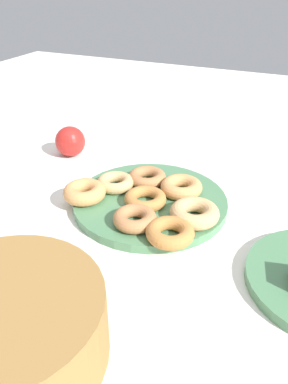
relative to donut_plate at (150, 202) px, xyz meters
name	(u,v)px	position (x,y,z in m)	size (l,w,h in m)	color
ground_plane	(150,205)	(0.00, 0.00, -0.01)	(2.40, 2.40, 0.00)	white
donut_plate	(150,202)	(0.00, 0.00, 0.00)	(0.31, 0.31, 0.02)	#4C7F56
donut_0	(115,183)	(0.08, -0.01, 0.02)	(0.08, 0.08, 0.02)	tan
donut_1	(170,233)	(-0.08, 0.11, 0.02)	(0.08, 0.08, 0.03)	#BC7A3D
donut_2	(195,213)	(-0.10, 0.04, 0.02)	(0.09, 0.09, 0.03)	tan
donut_3	(143,198)	(0.00, 0.02, 0.02)	(0.08, 0.08, 0.02)	#BC7A3D
donut_4	(135,219)	(-0.01, 0.09, 0.02)	(0.08, 0.08, 0.02)	#B27547
donut_5	(181,187)	(-0.05, -0.04, 0.02)	(0.08, 0.08, 0.03)	tan
donut_6	(147,177)	(0.03, -0.06, 0.02)	(0.08, 0.08, 0.02)	#B27547
donut_7	(85,192)	(0.12, 0.05, 0.02)	(0.08, 0.08, 0.03)	tan
basket	(5,329)	(0.02, 0.38, 0.04)	(0.24, 0.24, 0.09)	olive
apple	(70,141)	(0.28, -0.14, 0.03)	(0.07, 0.07, 0.07)	red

